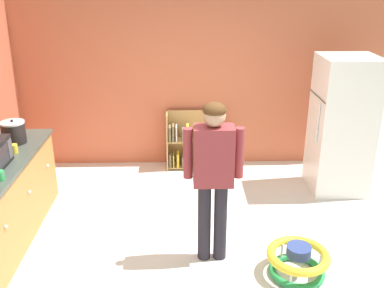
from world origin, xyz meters
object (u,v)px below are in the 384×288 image
refrigerator (342,126)px  bookshelf (190,143)px  yellow_cup (14,149)px  kitchen_counter (1,201)px  green_cup (0,176)px  baby_walker (298,261)px  crock_pot (14,132)px  standing_person (213,169)px

refrigerator → bookshelf: 2.14m
yellow_cup → refrigerator: bearing=12.0°
yellow_cup → kitchen_counter: bearing=-113.0°
green_cup → yellow_cup: bearing=98.9°
refrigerator → baby_walker: 2.17m
refrigerator → bookshelf: refrigerator is taller
refrigerator → crock_pot: size_ratio=6.30×
crock_pot → green_cup: bearing=-78.2°
refrigerator → yellow_cup: (-3.88, -0.82, 0.06)m
bookshelf → crock_pot: crock_pot is taller
kitchen_counter → baby_walker: (3.04, -0.71, -0.29)m
yellow_cup → baby_walker: bearing=-18.5°
yellow_cup → standing_person: bearing=-17.9°
kitchen_counter → crock_pot: crock_pot is taller
kitchen_counter → standing_person: size_ratio=1.25×
refrigerator → yellow_cup: size_ratio=18.74×
refrigerator → kitchen_counter: bearing=-164.7°
kitchen_counter → refrigerator: 4.16m
standing_person → kitchen_counter: bearing=169.5°
yellow_cup → crock_pot: bearing=107.9°
refrigerator → bookshelf: bearing=159.0°
baby_walker → crock_pot: (-3.02, 1.28, 0.87)m
green_cup → crock_pot: bearing=101.8°
kitchen_counter → yellow_cup: bearing=67.0°
crock_pot → green_cup: (0.20, -0.97, -0.08)m
kitchen_counter → bookshelf: kitchen_counter is taller
standing_person → crock_pot: size_ratio=5.86×
standing_person → yellow_cup: bearing=162.1°
refrigerator → bookshelf: (-1.93, 0.74, -0.52)m
standing_person → baby_walker: bearing=-20.1°
baby_walker → crock_pot: crock_pot is taller
bookshelf → yellow_cup: yellow_cup is taller
yellow_cup → green_cup: (0.11, -0.67, 0.00)m
bookshelf → green_cup: green_cup is taller
bookshelf → standing_person: 2.34m
crock_pot → green_cup: 0.99m
crock_pot → green_cup: crock_pot is taller
refrigerator → bookshelf: size_ratio=2.09×
standing_person → green_cup: standing_person is taller
bookshelf → standing_person: standing_person is taller
refrigerator → standing_person: size_ratio=1.08×
standing_person → yellow_cup: (-2.12, 0.68, -0.05)m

